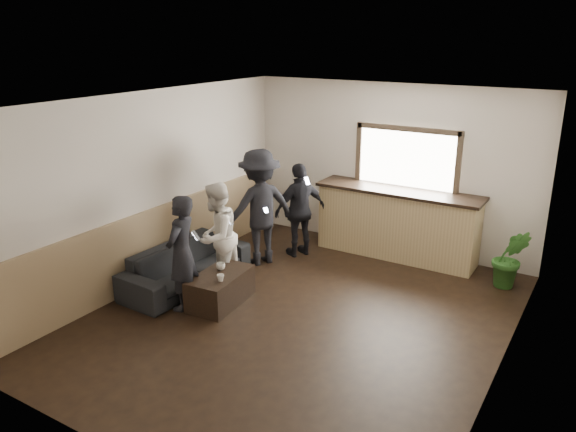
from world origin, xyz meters
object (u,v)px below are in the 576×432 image
Objects in this scene: sofa at (186,265)px; cup_a at (221,266)px; coffee_table at (221,288)px; cup_b at (220,278)px; person_a at (182,253)px; bar_counter at (397,219)px; person_c at (260,207)px; person_b at (217,236)px; potted_plant at (510,258)px; person_d at (300,210)px.

sofa reaches higher than cup_a.
coffee_table is (0.80, -0.22, -0.08)m from sofa.
cup_b reaches higher than coffee_table.
cup_b is at bearing 95.73° from person_a.
person_c is at bearing -141.52° from bar_counter.
person_b is at bearing 131.68° from coffee_table.
potted_plant is (3.12, 2.77, -0.03)m from cup_b.
cup_b is 4.18m from potted_plant.
potted_plant reaches higher than coffee_table.
coffee_table is 0.75m from person_a.
person_b reaches higher than cup_a.
bar_counter reaches higher than person_b.
bar_counter reaches higher than coffee_table.
coffee_table is 1.69m from person_c.
person_a is (-1.77, -3.25, 0.15)m from bar_counter.
cup_b is (0.23, -0.30, -0.00)m from cup_a.
coffee_table is 0.53× the size of person_c.
coffee_table is 0.62× the size of person_a.
sofa is at bearing -129.62° from bar_counter.
cup_a is (0.72, -0.10, 0.18)m from sofa.
person_d is (0.04, 2.10, 0.56)m from coffee_table.
potted_plant is at bearing -57.21° from sofa.
cup_b is 2.30m from person_d.
coffee_table is 10.05× the size of cup_b.
bar_counter reaches higher than cup_b.
coffee_table is at bearing -102.69° from sofa.
person_c is 1.19× the size of person_d.
person_c is at bearing -16.89° from sofa.
coffee_table is at bearing 130.30° from cup_b.
person_a is at bearing -140.93° from potted_plant.
person_a is at bearing 20.62° from person_d.
potted_plant is 4.25m from person_b.
person_c is (-3.62, -1.10, 0.47)m from potted_plant.
potted_plant is at bearing -9.50° from bar_counter.
cup_b is (0.15, -0.18, 0.26)m from coffee_table.
person_d is at bearing 157.69° from person_b.
cup_a is at bearing 122.60° from coffee_table.
person_b is at bearing -148.72° from potted_plant.
potted_plant reaches higher than cup_b.
cup_a is at bearing -95.32° from sofa.
person_a is at bearing -9.58° from person_b.
potted_plant is 4.68m from person_a.
sofa is at bearing 11.27° from person_c.
bar_counter reaches higher than person_d.
potted_plant is at bearing 38.40° from coffee_table.
person_a is 0.85× the size of person_c.
bar_counter is 3.08m from person_b.
bar_counter is 1.31× the size of sofa.
cup_a is at bearing -118.28° from bar_counter.
coffee_table is (-1.42, -2.90, -0.42)m from bar_counter.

